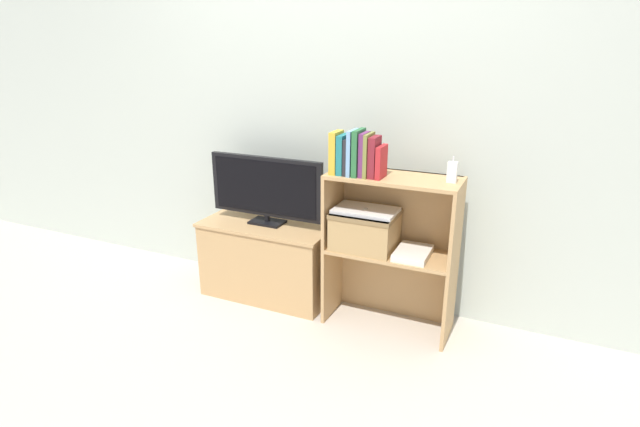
% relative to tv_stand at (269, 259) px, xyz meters
% --- Properties ---
extents(ground_plane, '(16.00, 16.00, 0.00)m').
position_rel_tv_stand_xyz_m(ground_plane, '(0.40, -0.21, -0.26)').
color(ground_plane, '#BCB2A3').
extents(wall_back, '(10.00, 0.05, 2.40)m').
position_rel_tv_stand_xyz_m(wall_back, '(0.40, 0.24, 0.94)').
color(wall_back, '#B2BCB2').
rests_on(wall_back, ground_plane).
extents(tv_stand, '(0.86, 0.43, 0.51)m').
position_rel_tv_stand_xyz_m(tv_stand, '(0.00, 0.00, 0.00)').
color(tv_stand, tan).
rests_on(tv_stand, ground_plane).
extents(tv, '(0.78, 0.14, 0.44)m').
position_rel_tv_stand_xyz_m(tv, '(0.00, -0.00, 0.49)').
color(tv, black).
rests_on(tv, tv_stand).
extents(bookshelf_lower_tier, '(0.74, 0.32, 0.48)m').
position_rel_tv_stand_xyz_m(bookshelf_lower_tier, '(0.84, 0.01, 0.05)').
color(bookshelf_lower_tier, tan).
rests_on(bookshelf_lower_tier, ground_plane).
extents(bookshelf_upper_tier, '(0.74, 0.32, 0.44)m').
position_rel_tv_stand_xyz_m(bookshelf_upper_tier, '(0.84, 0.01, 0.51)').
color(bookshelf_upper_tier, tan).
rests_on(bookshelf_upper_tier, bookshelf_lower_tier).
extents(book_mustard, '(0.04, 0.13, 0.23)m').
position_rel_tv_stand_xyz_m(book_mustard, '(0.52, -0.11, 0.79)').
color(book_mustard, gold).
rests_on(book_mustard, bookshelf_upper_tier).
extents(book_teal, '(0.04, 0.13, 0.22)m').
position_rel_tv_stand_xyz_m(book_teal, '(0.56, -0.11, 0.78)').
color(book_teal, '#1E7075').
rests_on(book_teal, bookshelf_upper_tier).
extents(book_charcoal, '(0.02, 0.13, 0.20)m').
position_rel_tv_stand_xyz_m(book_charcoal, '(0.60, -0.11, 0.77)').
color(book_charcoal, '#232328').
rests_on(book_charcoal, bookshelf_upper_tier).
extents(book_skyblue, '(0.02, 0.15, 0.25)m').
position_rel_tv_stand_xyz_m(book_skyblue, '(0.62, -0.11, 0.80)').
color(book_skyblue, '#709ECC').
rests_on(book_skyblue, bookshelf_upper_tier).
extents(book_forest, '(0.03, 0.15, 0.25)m').
position_rel_tv_stand_xyz_m(book_forest, '(0.66, -0.11, 0.80)').
color(book_forest, '#286638').
rests_on(book_forest, bookshelf_upper_tier).
extents(book_plum, '(0.03, 0.12, 0.24)m').
position_rel_tv_stand_xyz_m(book_plum, '(0.69, -0.11, 0.79)').
color(book_plum, '#6B2D66').
rests_on(book_plum, bookshelf_upper_tier).
extents(book_olive, '(0.02, 0.14, 0.24)m').
position_rel_tv_stand_xyz_m(book_olive, '(0.71, -0.11, 0.79)').
color(book_olive, olive).
rests_on(book_olive, bookshelf_upper_tier).
extents(book_maroon, '(0.04, 0.12, 0.22)m').
position_rel_tv_stand_xyz_m(book_maroon, '(0.75, -0.11, 0.78)').
color(book_maroon, maroon).
rests_on(book_maroon, bookshelf_upper_tier).
extents(book_crimson, '(0.03, 0.14, 0.18)m').
position_rel_tv_stand_xyz_m(book_crimson, '(0.79, -0.11, 0.76)').
color(book_crimson, '#B22328').
rests_on(book_crimson, bookshelf_upper_tier).
extents(baby_monitor, '(0.05, 0.04, 0.14)m').
position_rel_tv_stand_xyz_m(baby_monitor, '(1.15, -0.05, 0.73)').
color(baby_monitor, white).
rests_on(baby_monitor, bookshelf_upper_tier).
extents(storage_basket_left, '(0.36, 0.29, 0.22)m').
position_rel_tv_stand_xyz_m(storage_basket_left, '(0.69, -0.06, 0.35)').
color(storage_basket_left, tan).
rests_on(storage_basket_left, bookshelf_lower_tier).
extents(laptop, '(0.36, 0.22, 0.02)m').
position_rel_tv_stand_xyz_m(laptop, '(0.69, -0.06, 0.46)').
color(laptop, white).
rests_on(laptop, storage_basket_left).
extents(magazine_stack, '(0.19, 0.25, 0.04)m').
position_rel_tv_stand_xyz_m(magazine_stack, '(0.98, -0.07, 0.25)').
color(magazine_stack, silver).
rests_on(magazine_stack, bookshelf_lower_tier).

